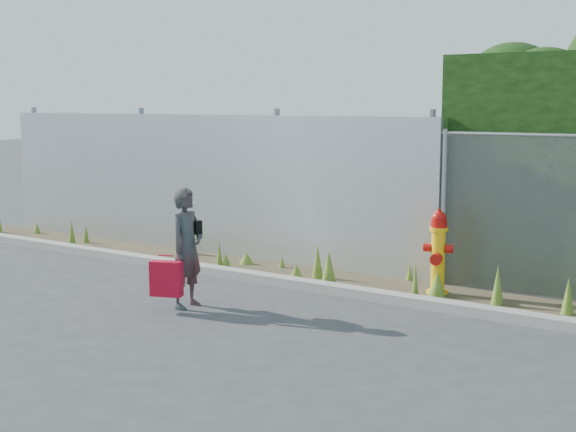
{
  "coord_description": "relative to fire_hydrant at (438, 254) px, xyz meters",
  "views": [
    {
      "loc": [
        5.26,
        -6.63,
        2.38
      ],
      "look_at": [
        -0.3,
        1.4,
        1.0
      ],
      "focal_mm": 50.0,
      "sensor_mm": 36.0,
      "label": 1
    }
  ],
  "objects": [
    {
      "name": "ground",
      "position": [
        -1.22,
        -2.47,
        -0.53
      ],
      "size": [
        80.0,
        80.0,
        0.0
      ],
      "primitive_type": "plane",
      "color": "#353538",
      "rests_on": "ground"
    },
    {
      "name": "curb",
      "position": [
        -1.22,
        -0.67,
        -0.47
      ],
      "size": [
        16.0,
        0.22,
        0.12
      ],
      "primitive_type": "cube",
      "color": "gray",
      "rests_on": "ground"
    },
    {
      "name": "weed_strip",
      "position": [
        -0.75,
        -0.04,
        -0.41
      ],
      "size": [
        16.0,
        1.33,
        0.53
      ],
      "color": "#403624",
      "rests_on": "ground"
    },
    {
      "name": "corrugated_fence",
      "position": [
        -4.47,
        0.54,
        0.58
      ],
      "size": [
        8.5,
        0.21,
        2.3
      ],
      "color": "#BBBDC2",
      "rests_on": "ground"
    },
    {
      "name": "fire_hydrant",
      "position": [
        0.0,
        0.0,
        0.0
      ],
      "size": [
        0.36,
        0.33,
        1.09
      ],
      "rotation": [
        0.0,
        0.0,
        0.26
      ],
      "color": "yellow",
      "rests_on": "ground"
    },
    {
      "name": "woman",
      "position": [
        -2.16,
        -2.22,
        0.18
      ],
      "size": [
        0.38,
        0.54,
        1.41
      ],
      "primitive_type": "imported",
      "rotation": [
        0.0,
        0.0,
        1.64
      ],
      "color": "#0E5953",
      "rests_on": "ground"
    },
    {
      "name": "red_tote_bag",
      "position": [
        -2.22,
        -2.52,
        -0.14
      ],
      "size": [
        0.37,
        0.14,
        0.48
      ],
      "rotation": [
        0.0,
        0.0,
        0.36
      ],
      "color": "#AD092D"
    },
    {
      "name": "black_shoulder_bag",
      "position": [
        -2.17,
        -2.08,
        0.41
      ],
      "size": [
        0.21,
        0.09,
        0.16
      ],
      "rotation": [
        0.0,
        0.0,
        -0.21
      ],
      "color": "black"
    }
  ]
}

